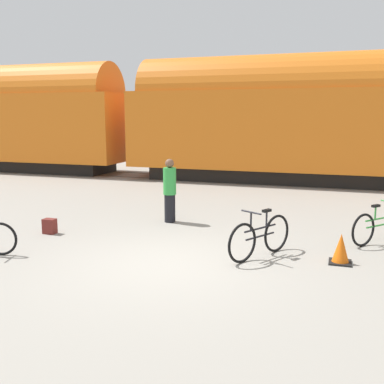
% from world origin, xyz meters
% --- Properties ---
extents(ground_plane, '(80.00, 80.00, 0.00)m').
position_xyz_m(ground_plane, '(0.00, 0.00, 0.00)').
color(ground_plane, gray).
extents(freight_train, '(34.93, 2.91, 4.99)m').
position_xyz_m(freight_train, '(-0.00, 10.85, 2.61)').
color(freight_train, black).
rests_on(freight_train, ground_plane).
extents(rail_near, '(46.93, 0.07, 0.01)m').
position_xyz_m(rail_near, '(0.00, 10.14, 0.01)').
color(rail_near, '#4C4238').
rests_on(rail_near, ground_plane).
extents(rail_far, '(46.93, 0.07, 0.01)m').
position_xyz_m(rail_far, '(0.00, 11.57, 0.01)').
color(rail_far, '#4C4238').
rests_on(rail_far, ground_plane).
extents(bicycle_green, '(1.18, 1.40, 0.86)m').
position_xyz_m(bicycle_green, '(3.75, 2.64, 0.37)').
color(bicycle_green, black).
rests_on(bicycle_green, ground_plane).
extents(bicycle_black, '(0.91, 1.54, 0.93)m').
position_xyz_m(bicycle_black, '(1.52, 0.88, 0.39)').
color(bicycle_black, black).
rests_on(bicycle_black, ground_plane).
extents(person_in_green, '(0.32, 0.32, 1.59)m').
position_xyz_m(person_in_green, '(-1.12, 3.01, 0.80)').
color(person_in_green, black).
rests_on(person_in_green, ground_plane).
extents(backpack, '(0.28, 0.20, 0.34)m').
position_xyz_m(backpack, '(-3.31, 1.10, 0.17)').
color(backpack, maroon).
rests_on(backpack, ground_plane).
extents(traffic_cone, '(0.40, 0.40, 0.55)m').
position_xyz_m(traffic_cone, '(2.97, 0.99, 0.25)').
color(traffic_cone, black).
rests_on(traffic_cone, ground_plane).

